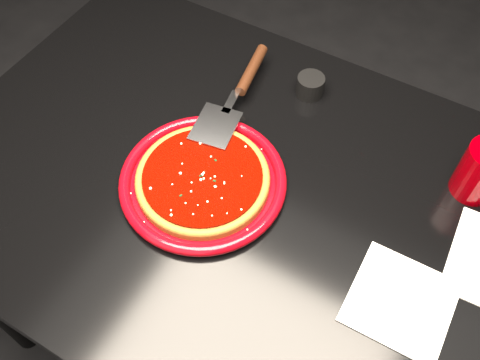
% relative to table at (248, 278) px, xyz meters
% --- Properties ---
extents(floor, '(4.00, 4.00, 0.01)m').
position_rel_table_xyz_m(floor, '(0.00, 0.00, -0.38)').
color(floor, black).
rests_on(floor, ground).
extents(table, '(1.20, 0.80, 0.75)m').
position_rel_table_xyz_m(table, '(0.00, 0.00, 0.00)').
color(table, black).
rests_on(table, floor).
extents(plate, '(0.37, 0.37, 0.02)m').
position_rel_table_xyz_m(plate, '(-0.08, -0.03, 0.39)').
color(plate, maroon).
rests_on(plate, table).
extents(pizza_crust, '(0.29, 0.29, 0.01)m').
position_rel_table_xyz_m(pizza_crust, '(-0.08, -0.03, 0.39)').
color(pizza_crust, brown).
rests_on(pizza_crust, plate).
extents(pizza_crust_rim, '(0.29, 0.29, 0.02)m').
position_rel_table_xyz_m(pizza_crust_rim, '(-0.08, -0.03, 0.40)').
color(pizza_crust_rim, brown).
rests_on(pizza_crust_rim, plate).
extents(pizza_sauce, '(0.26, 0.26, 0.01)m').
position_rel_table_xyz_m(pizza_sauce, '(-0.08, -0.03, 0.40)').
color(pizza_sauce, '#710700').
rests_on(pizza_sauce, plate).
extents(parmesan_dusting, '(0.21, 0.21, 0.01)m').
position_rel_table_xyz_m(parmesan_dusting, '(-0.08, -0.03, 0.41)').
color(parmesan_dusting, '#FAF0C4').
rests_on(parmesan_dusting, plate).
extents(basil_flecks, '(0.19, 0.19, 0.00)m').
position_rel_table_xyz_m(basil_flecks, '(-0.08, -0.03, 0.41)').
color(basil_flecks, black).
rests_on(basil_flecks, plate).
extents(pizza_server, '(0.14, 0.34, 0.02)m').
position_rel_table_xyz_m(pizza_server, '(-0.12, 0.16, 0.41)').
color(pizza_server, '#B3B5BA').
rests_on(pizza_server, plate).
extents(napkin_a, '(0.16, 0.16, 0.00)m').
position_rel_table_xyz_m(napkin_a, '(0.31, -0.06, 0.38)').
color(napkin_a, silver).
rests_on(napkin_a, table).
extents(ramekin, '(0.07, 0.07, 0.04)m').
position_rel_table_xyz_m(ramekin, '(-0.01, 0.27, 0.40)').
color(ramekin, black).
rests_on(ramekin, table).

